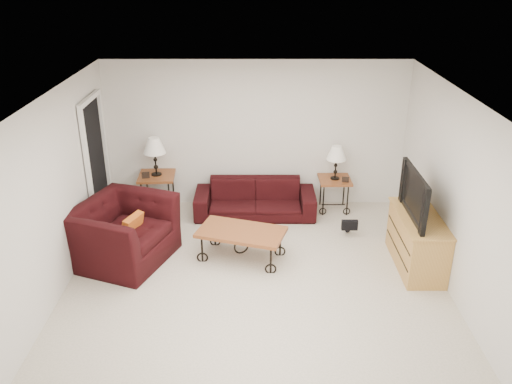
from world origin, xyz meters
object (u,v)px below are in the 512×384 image
(armchair, at_px, (123,232))
(tv_stand, at_px, (417,241))
(coffee_table, at_px, (241,244))
(backpack, at_px, (348,218))
(side_table_right, at_px, (334,194))
(television, at_px, (422,195))
(sofa, at_px, (255,199))
(side_table_left, at_px, (158,192))
(lamp_left, at_px, (155,157))
(lamp_right, at_px, (336,163))

(armchair, relative_size, tv_stand, 1.05)
(coffee_table, distance_m, backpack, 1.82)
(side_table_right, relative_size, television, 0.51)
(tv_stand, distance_m, television, 0.71)
(side_table_right, height_order, coffee_table, side_table_right)
(tv_stand, relative_size, television, 1.12)
(sofa, distance_m, coffee_table, 1.44)
(tv_stand, bearing_deg, side_table_left, 155.34)
(side_table_right, bearing_deg, tv_stand, -63.10)
(sofa, relative_size, side_table_left, 3.08)
(tv_stand, distance_m, backpack, 1.25)
(lamp_left, height_order, armchair, lamp_left)
(armchair, bearing_deg, side_table_right, -42.19)
(lamp_right, relative_size, armchair, 0.43)
(sofa, height_order, lamp_right, lamp_right)
(sofa, relative_size, lamp_left, 3.08)
(sofa, relative_size, tv_stand, 1.57)
(side_table_left, bearing_deg, coffee_table, -47.73)
(side_table_left, relative_size, coffee_table, 0.54)
(side_table_right, xyz_separation_m, television, (0.89, -1.79, 0.80))
(lamp_right, relative_size, coffee_table, 0.48)
(tv_stand, xyz_separation_m, backpack, (-0.79, 0.96, -0.13))
(side_table_right, bearing_deg, side_table_left, 180.00)
(side_table_right, xyz_separation_m, coffee_table, (-1.53, -1.60, -0.06))
(side_table_left, xyz_separation_m, armchair, (-0.21, -1.62, 0.11))
(sofa, distance_m, side_table_right, 1.35)
(sofa, bearing_deg, tv_stand, -35.59)
(side_table_right, distance_m, armchair, 3.59)
(lamp_right, relative_size, backpack, 1.16)
(side_table_left, bearing_deg, sofa, -6.24)
(coffee_table, height_order, tv_stand, tv_stand)
(sofa, bearing_deg, lamp_right, 7.65)
(side_table_right, relative_size, tv_stand, 0.45)
(side_table_left, distance_m, lamp_right, 3.04)
(side_table_right, relative_size, lamp_right, 1.00)
(side_table_right, xyz_separation_m, armchair, (-3.20, -1.62, 0.14))
(side_table_left, relative_size, lamp_left, 1.00)
(armchair, xyz_separation_m, tv_stand, (4.11, -0.17, -0.05))
(side_table_right, relative_size, coffee_table, 0.48)
(sofa, bearing_deg, armchair, -142.26)
(side_table_left, bearing_deg, tv_stand, -24.66)
(lamp_left, bearing_deg, side_table_left, 0.00)
(coffee_table, relative_size, television, 1.06)
(armchair, relative_size, backpack, 2.69)
(sofa, distance_m, side_table_left, 1.66)
(lamp_right, relative_size, tv_stand, 0.45)
(side_table_left, bearing_deg, backpack, -14.88)
(side_table_right, height_order, lamp_right, lamp_right)
(lamp_right, height_order, tv_stand, lamp_right)
(lamp_left, xyz_separation_m, tv_stand, (3.89, -1.79, -0.59))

